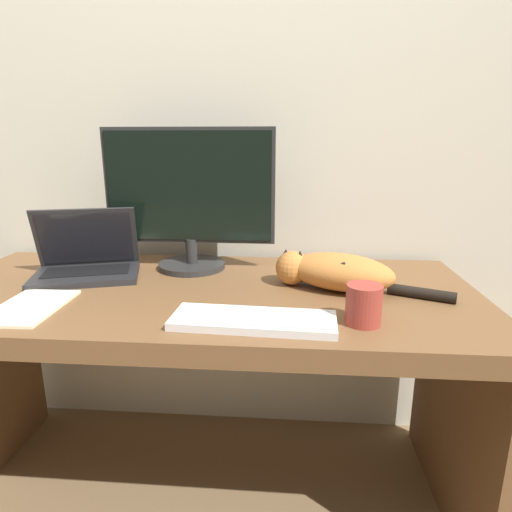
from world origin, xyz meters
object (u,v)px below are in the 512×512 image
object	(u,v)px
cat	(335,271)
external_keyboard	(253,320)
coffee_mug	(364,305)
laptop	(87,263)
monitor	(189,199)

from	to	relation	value
cat	external_keyboard	bearing A→B (deg)	-105.26
coffee_mug	laptop	bearing A→B (deg)	159.38
laptop	external_keyboard	xyz separation A→B (m)	(0.59, -0.35, -0.04)
laptop	external_keyboard	distance (m)	0.68
external_keyboard	monitor	bearing A→B (deg)	122.05
monitor	laptop	xyz separation A→B (m)	(-0.33, -0.12, -0.20)
cat	monitor	bearing A→B (deg)	-178.35
external_keyboard	cat	bearing A→B (deg)	55.11
monitor	external_keyboard	size ratio (longest dim) A/B	1.43
laptop	monitor	bearing A→B (deg)	4.14
monitor	cat	xyz separation A→B (m)	(0.48, -0.19, -0.19)
laptop	external_keyboard	bearing A→B (deg)	-47.32
cat	coffee_mug	world-z (taller)	cat
external_keyboard	cat	world-z (taller)	cat
laptop	coffee_mug	size ratio (longest dim) A/B	3.78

